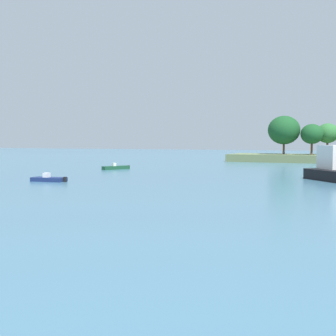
% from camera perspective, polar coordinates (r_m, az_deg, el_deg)
% --- Properties ---
extents(small_motorboat, '(4.18, 2.09, 0.96)m').
position_cam_1_polar(small_motorboat, '(52.64, -14.64, -1.35)').
color(small_motorboat, navy).
rests_on(small_motorboat, ground).
extents(fishing_skiff, '(2.99, 4.66, 1.05)m').
position_cam_1_polar(fishing_skiff, '(72.54, -6.51, 0.06)').
color(fishing_skiff, '#19472D').
rests_on(fishing_skiff, ground).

